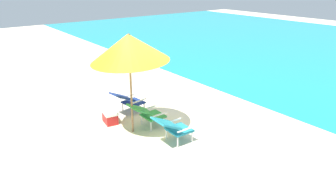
{
  "coord_description": "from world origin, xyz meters",
  "views": [
    {
      "loc": [
        5.82,
        -4.24,
        3.56
      ],
      "look_at": [
        0.0,
        0.23,
        0.75
      ],
      "focal_mm": 32.8,
      "sensor_mm": 36.0,
      "label": 1
    }
  ],
  "objects_px": {
    "lounge_chair_left": "(128,100)",
    "lounge_chair_right": "(173,127)",
    "cooler_box": "(110,117)",
    "lounge_chair_center": "(147,113)",
    "beach_umbrella_center": "(129,48)"
  },
  "relations": [
    {
      "from": "lounge_chair_left",
      "to": "lounge_chair_right",
      "type": "xyz_separation_m",
      "value": [
        2.03,
        -0.02,
        0.0
      ]
    },
    {
      "from": "cooler_box",
      "to": "lounge_chair_left",
      "type": "bearing_deg",
      "value": 107.55
    },
    {
      "from": "lounge_chair_right",
      "to": "cooler_box",
      "type": "distance_m",
      "value": 1.94
    },
    {
      "from": "lounge_chair_center",
      "to": "beach_umbrella_center",
      "type": "height_order",
      "value": "beach_umbrella_center"
    },
    {
      "from": "lounge_chair_left",
      "to": "beach_umbrella_center",
      "type": "relative_size",
      "value": 0.38
    },
    {
      "from": "cooler_box",
      "to": "lounge_chair_center",
      "type": "bearing_deg",
      "value": 36.99
    },
    {
      "from": "lounge_chair_left",
      "to": "cooler_box",
      "type": "xyz_separation_m",
      "value": [
        0.22,
        -0.68,
        -0.24
      ]
    },
    {
      "from": "lounge_chair_right",
      "to": "beach_umbrella_center",
      "type": "distance_m",
      "value": 2.03
    },
    {
      "from": "lounge_chair_center",
      "to": "cooler_box",
      "type": "bearing_deg",
      "value": -143.01
    },
    {
      "from": "lounge_chair_left",
      "to": "beach_umbrella_center",
      "type": "bearing_deg",
      "value": -25.29
    },
    {
      "from": "lounge_chair_left",
      "to": "lounge_chair_center",
      "type": "height_order",
      "value": "same"
    },
    {
      "from": "lounge_chair_left",
      "to": "lounge_chair_right",
      "type": "relative_size",
      "value": 1.05
    },
    {
      "from": "lounge_chair_center",
      "to": "cooler_box",
      "type": "relative_size",
      "value": 1.72
    },
    {
      "from": "lounge_chair_left",
      "to": "lounge_chair_center",
      "type": "xyz_separation_m",
      "value": [
        1.04,
        -0.06,
        0.0
      ]
    },
    {
      "from": "lounge_chair_center",
      "to": "beach_umbrella_center",
      "type": "relative_size",
      "value": 0.36
    }
  ]
}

